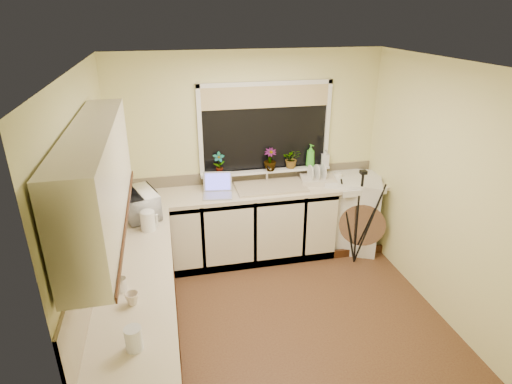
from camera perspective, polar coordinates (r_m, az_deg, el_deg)
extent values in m
plane|color=brown|center=(4.46, 3.16, -16.39)|extent=(3.20, 3.20, 0.00)
plane|color=white|center=(3.46, 4.09, 16.67)|extent=(3.20, 3.20, 0.00)
plane|color=beige|center=(5.15, -0.99, 4.97)|extent=(3.20, 0.00, 3.20)
plane|color=beige|center=(2.61, 12.93, -15.90)|extent=(3.20, 0.00, 3.20)
plane|color=beige|center=(3.72, -20.91, -4.17)|extent=(0.00, 3.00, 3.00)
plane|color=beige|center=(4.48, 23.65, 0.05)|extent=(0.00, 3.00, 3.00)
cube|color=silver|center=(5.14, -3.81, -4.76)|extent=(2.55, 0.60, 0.86)
cube|color=silver|center=(3.86, -15.15, -16.41)|extent=(0.54, 2.40, 0.86)
cube|color=beige|center=(5.00, -0.27, 0.16)|extent=(3.20, 0.60, 0.04)
cube|color=beige|center=(3.60, -15.91, -10.86)|extent=(0.60, 2.40, 0.04)
cube|color=silver|center=(3.07, -20.49, 1.81)|extent=(0.28, 1.90, 0.70)
cube|color=beige|center=(3.51, -21.07, -7.83)|extent=(0.02, 2.40, 0.45)
cube|color=beige|center=(5.23, -0.94, 2.28)|extent=(3.20, 0.02, 0.14)
cube|color=black|center=(5.09, 1.25, 8.55)|extent=(1.50, 0.02, 1.00)
cube|color=tan|center=(4.98, 1.36, 12.65)|extent=(1.50, 0.02, 0.25)
cube|color=white|center=(5.19, 1.35, 2.90)|extent=(1.60, 0.14, 0.03)
cube|color=tan|center=(5.03, 1.96, 0.70)|extent=(0.82, 0.46, 0.03)
cylinder|color=silver|center=(5.15, 1.48, 2.55)|extent=(0.03, 0.03, 0.24)
cube|color=silver|center=(5.56, 12.59, -2.59)|extent=(0.88, 0.86, 0.94)
cube|color=#A3A4AB|center=(4.81, -5.16, -0.52)|extent=(0.35, 0.28, 0.02)
cube|color=#5856EA|center=(4.91, -5.19, 1.44)|extent=(0.33, 0.12, 0.22)
cylinder|color=white|center=(4.18, -14.31, -3.80)|extent=(0.14, 0.14, 0.19)
cube|color=beige|center=(5.24, 8.33, 1.63)|extent=(0.47, 0.38, 0.06)
cylinder|color=silver|center=(2.87, -16.13, -18.42)|extent=(0.11, 0.11, 0.16)
cylinder|color=silver|center=(3.40, -17.65, -11.77)|extent=(0.08, 0.08, 0.11)
imported|color=white|center=(4.47, -15.36, -1.53)|extent=(0.46, 0.56, 0.27)
imported|color=#999999|center=(5.02, -5.00, 3.87)|extent=(0.15, 0.10, 0.27)
imported|color=#999999|center=(5.12, 1.90, 4.38)|extent=(0.17, 0.17, 0.27)
imported|color=#999999|center=(5.22, 4.84, 4.53)|extent=(0.25, 0.23, 0.24)
imported|color=green|center=(5.29, 7.33, 4.89)|extent=(0.14, 0.14, 0.28)
imported|color=#999999|center=(5.38, 9.29, 4.66)|extent=(0.11, 0.12, 0.21)
imported|color=white|center=(5.36, 10.96, 2.08)|extent=(0.15, 0.15, 0.09)
imported|color=beige|center=(3.25, -16.31, -13.59)|extent=(0.13, 0.13, 0.09)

